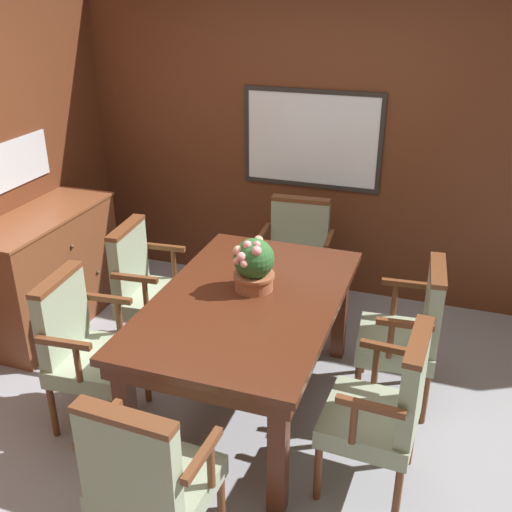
{
  "coord_description": "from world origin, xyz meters",
  "views": [
    {
      "loc": [
        1.17,
        -2.75,
        2.47
      ],
      "look_at": [
        0.12,
        0.28,
        0.98
      ],
      "focal_mm": 42.0,
      "sensor_mm": 36.0,
      "label": 1
    }
  ],
  "objects_px": {
    "dining_table": "(248,312)",
    "chair_right_far": "(410,329)",
    "chair_right_near": "(386,407)",
    "sideboard_cabinet": "(48,271)",
    "potted_plant": "(254,265)",
    "chair_head_far": "(296,255)",
    "chair_left_far": "(147,284)",
    "chair_left_near": "(84,345)",
    "chair_head_near": "(147,477)"
  },
  "relations": [
    {
      "from": "chair_right_near",
      "to": "potted_plant",
      "type": "xyz_separation_m",
      "value": [
        -0.88,
        0.5,
        0.42
      ]
    },
    {
      "from": "chair_right_near",
      "to": "dining_table",
      "type": "bearing_deg",
      "value": -111.19
    },
    {
      "from": "chair_left_far",
      "to": "sideboard_cabinet",
      "type": "height_order",
      "value": "chair_left_far"
    },
    {
      "from": "dining_table",
      "to": "chair_left_near",
      "type": "xyz_separation_m",
      "value": [
        -0.88,
        -0.41,
        -0.16
      ]
    },
    {
      "from": "potted_plant",
      "to": "sideboard_cabinet",
      "type": "xyz_separation_m",
      "value": [
        -1.76,
        0.33,
        -0.48
      ]
    },
    {
      "from": "potted_plant",
      "to": "chair_right_near",
      "type": "bearing_deg",
      "value": -29.87
    },
    {
      "from": "dining_table",
      "to": "potted_plant",
      "type": "height_order",
      "value": "potted_plant"
    },
    {
      "from": "chair_left_far",
      "to": "chair_head_far",
      "type": "bearing_deg",
      "value": -51.84
    },
    {
      "from": "chair_head_near",
      "to": "sideboard_cabinet",
      "type": "height_order",
      "value": "chair_head_near"
    },
    {
      "from": "chair_head_near",
      "to": "chair_head_far",
      "type": "distance_m",
      "value": 2.41
    },
    {
      "from": "sideboard_cabinet",
      "to": "chair_left_far",
      "type": "bearing_deg",
      "value": -3.23
    },
    {
      "from": "chair_head_near",
      "to": "chair_left_near",
      "type": "distance_m",
      "value": 1.16
    },
    {
      "from": "chair_head_far",
      "to": "chair_head_near",
      "type": "bearing_deg",
      "value": -93.8
    },
    {
      "from": "chair_head_near",
      "to": "chair_right_far",
      "type": "distance_m",
      "value": 1.85
    },
    {
      "from": "dining_table",
      "to": "chair_left_near",
      "type": "relative_size",
      "value": 1.77
    },
    {
      "from": "chair_right_near",
      "to": "potted_plant",
      "type": "relative_size",
      "value": 2.9
    },
    {
      "from": "chair_left_far",
      "to": "chair_right_near",
      "type": "distance_m",
      "value": 1.94
    },
    {
      "from": "dining_table",
      "to": "chair_head_near",
      "type": "xyz_separation_m",
      "value": [
        -0.03,
        -1.2,
        -0.16
      ]
    },
    {
      "from": "chair_left_near",
      "to": "sideboard_cabinet",
      "type": "relative_size",
      "value": 0.76
    },
    {
      "from": "chair_head_near",
      "to": "chair_left_near",
      "type": "xyz_separation_m",
      "value": [
        -0.85,
        0.79,
        0.0
      ]
    },
    {
      "from": "chair_left_far",
      "to": "dining_table",
      "type": "bearing_deg",
      "value": -118.61
    },
    {
      "from": "chair_left_near",
      "to": "sideboard_cabinet",
      "type": "bearing_deg",
      "value": 41.18
    },
    {
      "from": "dining_table",
      "to": "chair_head_far",
      "type": "bearing_deg",
      "value": 91.5
    },
    {
      "from": "chair_right_far",
      "to": "chair_right_near",
      "type": "height_order",
      "value": "same"
    },
    {
      "from": "chair_right_far",
      "to": "chair_head_far",
      "type": "relative_size",
      "value": 1.0
    },
    {
      "from": "chair_left_near",
      "to": "chair_right_near",
      "type": "bearing_deg",
      "value": -94.58
    },
    {
      "from": "dining_table",
      "to": "chair_right_near",
      "type": "bearing_deg",
      "value": -24.17
    },
    {
      "from": "chair_right_near",
      "to": "potted_plant",
      "type": "distance_m",
      "value": 1.1
    },
    {
      "from": "chair_left_far",
      "to": "chair_head_far",
      "type": "height_order",
      "value": "same"
    },
    {
      "from": "potted_plant",
      "to": "chair_left_near",
      "type": "bearing_deg",
      "value": -149.36
    },
    {
      "from": "potted_plant",
      "to": "chair_left_far",
      "type": "bearing_deg",
      "value": 162.39
    },
    {
      "from": "potted_plant",
      "to": "sideboard_cabinet",
      "type": "height_order",
      "value": "potted_plant"
    },
    {
      "from": "dining_table",
      "to": "chair_right_far",
      "type": "relative_size",
      "value": 1.77
    },
    {
      "from": "sideboard_cabinet",
      "to": "chair_head_near",
      "type": "bearing_deg",
      "value": -43.5
    },
    {
      "from": "chair_right_near",
      "to": "sideboard_cabinet",
      "type": "distance_m",
      "value": 2.77
    },
    {
      "from": "chair_right_far",
      "to": "chair_right_near",
      "type": "distance_m",
      "value": 0.79
    },
    {
      "from": "dining_table",
      "to": "potted_plant",
      "type": "bearing_deg",
      "value": 90.97
    },
    {
      "from": "chair_left_far",
      "to": "chair_head_near",
      "type": "xyz_separation_m",
      "value": [
        0.87,
        -1.6,
        0.0
      ]
    },
    {
      "from": "dining_table",
      "to": "chair_left_far",
      "type": "height_order",
      "value": "chair_left_far"
    },
    {
      "from": "chair_left_far",
      "to": "potted_plant",
      "type": "xyz_separation_m",
      "value": [
        0.9,
        -0.28,
        0.42
      ]
    },
    {
      "from": "chair_left_near",
      "to": "chair_right_far",
      "type": "bearing_deg",
      "value": -70.96
    },
    {
      "from": "chair_right_near",
      "to": "sideboard_cabinet",
      "type": "bearing_deg",
      "value": -104.62
    },
    {
      "from": "chair_left_near",
      "to": "chair_right_near",
      "type": "height_order",
      "value": "same"
    },
    {
      "from": "chair_left_near",
      "to": "sideboard_cabinet",
      "type": "distance_m",
      "value": 1.23
    },
    {
      "from": "dining_table",
      "to": "chair_left_far",
      "type": "xyz_separation_m",
      "value": [
        -0.9,
        0.4,
        -0.16
      ]
    },
    {
      "from": "dining_table",
      "to": "chair_left_near",
      "type": "distance_m",
      "value": 0.98
    },
    {
      "from": "chair_left_far",
      "to": "chair_right_far",
      "type": "bearing_deg",
      "value": -94.93
    },
    {
      "from": "chair_left_far",
      "to": "chair_left_near",
      "type": "xyz_separation_m",
      "value": [
        0.02,
        -0.8,
        0.0
      ]
    },
    {
      "from": "chair_head_near",
      "to": "chair_right_near",
      "type": "height_order",
      "value": "same"
    },
    {
      "from": "chair_left_near",
      "to": "chair_right_near",
      "type": "xyz_separation_m",
      "value": [
        1.75,
        0.01,
        0.0
      ]
    }
  ]
}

